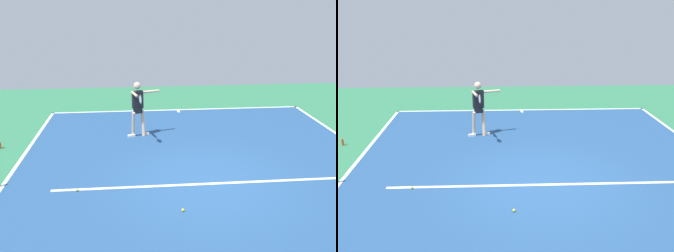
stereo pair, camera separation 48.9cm
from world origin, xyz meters
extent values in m
plane|color=#2D754C|center=(0.00, 0.00, 0.00)|extent=(20.97, 20.97, 0.00)
cube|color=navy|center=(0.00, 0.00, 0.00)|extent=(10.06, 12.55, 0.00)
cube|color=white|center=(0.00, -6.22, 0.00)|extent=(10.06, 0.10, 0.01)
cube|color=white|center=(0.00, 0.13, 0.00)|extent=(7.55, 0.10, 0.01)
cube|color=white|center=(0.00, -6.02, 0.00)|extent=(0.10, 0.30, 0.01)
cylinder|color=beige|center=(1.49, -3.40, 0.42)|extent=(0.18, 0.28, 0.86)
cube|color=white|center=(1.41, -3.42, 0.04)|extent=(0.26, 0.16, 0.07)
cylinder|color=beige|center=(1.80, -3.32, 0.42)|extent=(0.18, 0.28, 0.86)
cube|color=white|center=(1.88, -3.30, 0.04)|extent=(0.26, 0.16, 0.07)
cube|color=black|center=(1.64, -3.36, 0.90)|extent=(0.29, 0.26, 0.20)
cube|color=black|center=(1.64, -3.36, 1.24)|extent=(0.38, 0.26, 0.56)
sphere|color=beige|center=(1.64, -3.36, 1.69)|extent=(0.23, 0.23, 0.23)
cylinder|color=beige|center=(1.21, -3.48, 1.47)|extent=(0.56, 0.23, 0.08)
cylinder|color=beige|center=(1.73, -3.05, 1.50)|extent=(0.23, 0.56, 0.08)
cylinder|color=black|center=(1.63, -2.67, 1.50)|extent=(0.09, 0.22, 0.03)
torus|color=black|center=(1.56, -2.43, 1.50)|extent=(0.10, 0.29, 0.29)
cylinder|color=silver|center=(1.56, -2.43, 1.50)|extent=(0.07, 0.24, 0.25)
sphere|color=yellow|center=(3.14, 0.20, 0.03)|extent=(0.07, 0.07, 0.07)
sphere|color=yellow|center=(0.78, 1.29, 0.03)|extent=(0.07, 0.07, 0.07)
cylinder|color=#D84C1E|center=(5.82, -2.66, 0.11)|extent=(0.07, 0.07, 0.22)
camera|label=1|loc=(1.72, 8.01, 4.29)|focal=39.24mm
camera|label=2|loc=(1.23, 8.05, 4.29)|focal=39.24mm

